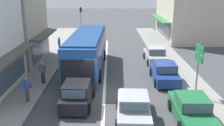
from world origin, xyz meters
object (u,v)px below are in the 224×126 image
(sedan_behind_bus_mid, at_px, (133,108))
(pedestrian_far_walker, at_px, (43,71))
(pedestrian_with_handbag_near, at_px, (27,88))
(parked_sedan_kerb_front, at_px, (191,110))
(directional_road_sign, at_px, (199,58))
(hatchback_adjacent_lane_lead, at_px, (77,95))
(city_bus, at_px, (87,49))
(traffic_light_downstreet, at_px, (81,17))
(parked_sedan_kerb_second, at_px, (165,73))
(parked_sedan_kerb_third, at_px, (155,55))
(pedestrian_browsing_midblock, at_px, (59,44))

(sedan_behind_bus_mid, bearing_deg, pedestrian_far_walker, 139.91)
(pedestrian_with_handbag_near, bearing_deg, sedan_behind_bus_mid, -17.39)
(parked_sedan_kerb_front, distance_m, directional_road_sign, 3.79)
(pedestrian_with_handbag_near, bearing_deg, directional_road_sign, 3.96)
(pedestrian_with_handbag_near, bearing_deg, hatchback_adjacent_lane_lead, -4.84)
(city_bus, distance_m, parked_sedan_kerb_front, 11.08)
(parked_sedan_kerb_front, xyz_separation_m, pedestrian_far_walker, (-9.33, 5.45, 0.40))
(directional_road_sign, bearing_deg, traffic_light_downstreet, 114.33)
(hatchback_adjacent_lane_lead, relative_size, parked_sedan_kerb_second, 0.89)
(sedan_behind_bus_mid, height_order, pedestrian_with_handbag_near, pedestrian_with_handbag_near)
(parked_sedan_kerb_third, xyz_separation_m, pedestrian_with_handbag_near, (-9.47, -9.26, 0.40))
(hatchback_adjacent_lane_lead, distance_m, traffic_light_downstreet, 22.61)
(parked_sedan_kerb_front, xyz_separation_m, parked_sedan_kerb_second, (-0.21, 6.18, 0.00))
(directional_road_sign, xyz_separation_m, pedestrian_far_walker, (-10.51, 2.48, -1.64))
(traffic_light_downstreet, bearing_deg, pedestrian_far_walker, -92.52)
(pedestrian_with_handbag_near, bearing_deg, pedestrian_far_walker, 86.69)
(city_bus, height_order, parked_sedan_kerb_front, city_bus)
(pedestrian_browsing_midblock, bearing_deg, hatchback_adjacent_lane_lead, -74.87)
(parked_sedan_kerb_third, height_order, traffic_light_downstreet, traffic_light_downstreet)
(hatchback_adjacent_lane_lead, height_order, sedan_behind_bus_mid, hatchback_adjacent_lane_lead)
(sedan_behind_bus_mid, relative_size, pedestrian_with_handbag_near, 2.62)
(traffic_light_downstreet, height_order, directional_road_sign, traffic_light_downstreet)
(sedan_behind_bus_mid, xyz_separation_m, pedestrian_far_walker, (-6.21, 5.23, 0.40))
(traffic_light_downstreet, bearing_deg, directional_road_sign, -65.67)
(directional_road_sign, bearing_deg, city_bus, 141.18)
(sedan_behind_bus_mid, height_order, traffic_light_downstreet, traffic_light_downstreet)
(parked_sedan_kerb_second, distance_m, directional_road_sign, 4.05)
(pedestrian_with_handbag_near, xyz_separation_m, pedestrian_browsing_midblock, (-0.35, 12.62, -0.00))
(city_bus, height_order, pedestrian_with_handbag_near, city_bus)
(pedestrian_with_handbag_near, bearing_deg, pedestrian_browsing_midblock, 91.57)
(sedan_behind_bus_mid, distance_m, parked_sedan_kerb_second, 6.63)
(pedestrian_browsing_midblock, bearing_deg, directional_road_sign, -47.10)
(pedestrian_far_walker, bearing_deg, pedestrian_browsing_midblock, 93.24)
(city_bus, distance_m, sedan_behind_bus_mid, 9.44)
(city_bus, bearing_deg, parked_sedan_kerb_second, -24.79)
(city_bus, distance_m, pedestrian_browsing_midblock, 6.86)
(pedestrian_browsing_midblock, distance_m, pedestrian_far_walker, 9.41)
(city_bus, distance_m, parked_sedan_kerb_second, 6.85)
(traffic_light_downstreet, bearing_deg, parked_sedan_kerb_front, -70.78)
(hatchback_adjacent_lane_lead, xyz_separation_m, parked_sedan_kerb_front, (6.38, -1.96, -0.05))
(parked_sedan_kerb_front, bearing_deg, parked_sedan_kerb_second, 91.93)
(parked_sedan_kerb_second, bearing_deg, parked_sedan_kerb_third, 88.17)
(hatchback_adjacent_lane_lead, distance_m, parked_sedan_kerb_front, 6.67)
(parked_sedan_kerb_front, height_order, traffic_light_downstreet, traffic_light_downstreet)
(parked_sedan_kerb_front, relative_size, pedestrian_far_walker, 2.59)
(parked_sedan_kerb_third, distance_m, traffic_light_downstreet, 15.56)
(sedan_behind_bus_mid, height_order, pedestrian_browsing_midblock, pedestrian_browsing_midblock)
(parked_sedan_kerb_third, relative_size, traffic_light_downstreet, 1.01)
(city_bus, relative_size, parked_sedan_kerb_front, 2.59)
(traffic_light_downstreet, relative_size, pedestrian_browsing_midblock, 2.58)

